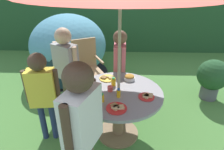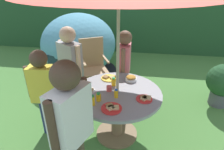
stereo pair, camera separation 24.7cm
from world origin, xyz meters
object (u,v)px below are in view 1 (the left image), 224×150
(child_in_pink_shirt, at_px, (120,59))
(juice_bottle_near_left, at_px, (113,82))
(plate_far_left, at_px, (88,92))
(juice_bottle_center_front, at_px, (97,102))
(plate_mid_left, at_px, (147,96))
(child_in_grey_shirt, at_px, (66,62))
(juice_bottle_far_right, at_px, (102,98))
(child_in_yellow_shirt, at_px, (42,88))
(child_in_white_shirt, at_px, (82,119))
(plate_mid_right, at_px, (117,108))
(garden_table, at_px, (118,103))
(potted_plant, at_px, (213,77))
(snack_bowl, at_px, (129,77))
(dome_tent, at_px, (69,46))
(cup_near, at_px, (110,89))
(juice_bottle_center_back, at_px, (119,93))
(wooden_chair, at_px, (87,64))
(plate_near_right, at_px, (107,78))

(child_in_pink_shirt, height_order, juice_bottle_near_left, child_in_pink_shirt)
(plate_far_left, bearing_deg, juice_bottle_center_front, -62.87)
(juice_bottle_near_left, bearing_deg, plate_mid_left, -33.84)
(child_in_grey_shirt, xyz_separation_m, juice_bottle_far_right, (0.59, -0.73, -0.13))
(child_in_yellow_shirt, xyz_separation_m, plate_far_left, (0.55, 0.06, -0.08))
(child_in_white_shirt, relative_size, plate_mid_right, 6.24)
(plate_mid_left, height_order, juice_bottle_center_front, juice_bottle_center_front)
(garden_table, distance_m, potted_plant, 1.92)
(child_in_grey_shirt, xyz_separation_m, child_in_white_shirt, (0.47, -1.31, 0.04))
(potted_plant, bearing_deg, juice_bottle_far_right, -146.96)
(garden_table, relative_size, snack_bowl, 7.14)
(dome_tent, bearing_deg, juice_bottle_near_left, -46.61)
(snack_bowl, bearing_deg, dome_tent, 128.02)
(child_in_grey_shirt, bearing_deg, cup_near, -3.31)
(child_in_pink_shirt, height_order, juice_bottle_center_front, child_in_pink_shirt)
(potted_plant, distance_m, juice_bottle_center_back, 2.01)
(juice_bottle_center_back, bearing_deg, plate_far_left, 167.66)
(dome_tent, xyz_separation_m, juice_bottle_center_front, (0.86, -2.23, 0.10))
(wooden_chair, distance_m, child_in_white_shirt, 2.01)
(cup_near, bearing_deg, juice_bottle_center_back, -51.47)
(snack_bowl, xyz_separation_m, plate_mid_left, (0.19, -0.44, -0.02))
(child_in_grey_shirt, xyz_separation_m, cup_near, (0.67, -0.50, -0.15))
(dome_tent, xyz_separation_m, plate_far_left, (0.72, -1.96, 0.05))
(wooden_chair, bearing_deg, child_in_grey_shirt, -133.78)
(garden_table, distance_m, wooden_chair, 1.29)
(snack_bowl, bearing_deg, juice_bottle_center_back, -108.69)
(garden_table, bearing_deg, juice_bottle_near_left, 113.85)
(juice_bottle_center_front, xyz_separation_m, cup_near, (0.13, 0.33, -0.03))
(plate_far_left, distance_m, plate_near_right, 0.44)
(plate_mid_right, height_order, juice_bottle_far_right, juice_bottle_far_right)
(juice_bottle_near_left, bearing_deg, child_in_grey_shirt, 153.67)
(plate_near_right, bearing_deg, dome_tent, 120.63)
(child_in_yellow_shirt, bearing_deg, plate_far_left, 0.31)
(dome_tent, xyz_separation_m, plate_near_right, (0.94, -1.58, 0.05))
(plate_near_right, xyz_separation_m, plate_mid_right, (0.14, -0.70, 0.00))
(child_in_grey_shirt, bearing_deg, plate_near_right, 17.99)
(child_in_yellow_shirt, height_order, juice_bottle_center_front, child_in_yellow_shirt)
(juice_bottle_center_front, bearing_deg, potted_plant, 34.36)
(plate_near_right, bearing_deg, juice_bottle_center_back, -70.69)
(child_in_grey_shirt, xyz_separation_m, juice_bottle_near_left, (0.71, -0.35, -0.13))
(snack_bowl, bearing_deg, potted_plant, 23.62)
(child_in_white_shirt, xyz_separation_m, juice_bottle_center_back, (0.31, 0.68, -0.17))
(juice_bottle_center_back, bearing_deg, snack_bowl, 71.31)
(child_in_white_shirt, height_order, plate_far_left, child_in_white_shirt)
(plate_mid_right, bearing_deg, child_in_yellow_shirt, 164.37)
(dome_tent, distance_m, plate_mid_left, 2.49)
(garden_table, height_order, cup_near, cup_near)
(child_in_grey_shirt, xyz_separation_m, juice_bottle_center_back, (0.78, -0.63, -0.13))
(juice_bottle_near_left, xyz_separation_m, juice_bottle_far_right, (-0.13, -0.38, -0.01))
(wooden_chair, distance_m, plate_near_right, 0.92)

